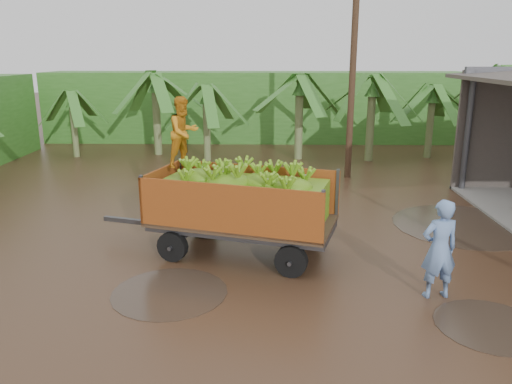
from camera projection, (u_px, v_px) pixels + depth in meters
The scene contains 6 objects.
ground at pixel (324, 253), 11.70m from camera, with size 100.00×100.00×0.00m, color black.
hedge_north at pixel (256, 106), 26.68m from camera, with size 22.00×3.00×3.60m, color #2D661E.
banana_trailer at pixel (240, 201), 11.33m from camera, with size 5.80×3.07×3.57m.
man_blue at pixel (439, 249), 9.34m from camera, with size 0.71×0.47×1.94m, color #6584B8.
utility_pole at pixel (353, 67), 17.84m from camera, with size 1.20×0.24×8.02m.
banana_plants at pixel (178, 132), 17.50m from camera, with size 24.11×20.64×4.22m.
Camera 1 is at (-1.34, -10.93, 4.50)m, focal length 35.00 mm.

